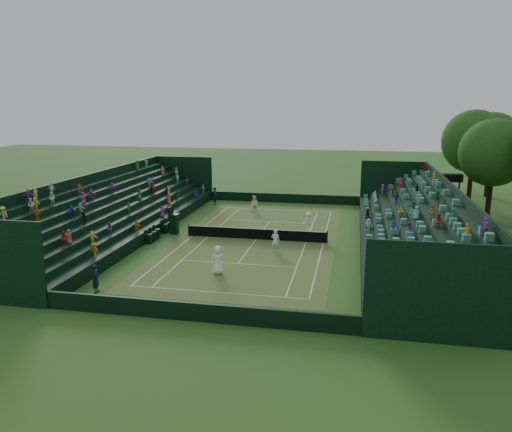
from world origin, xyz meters
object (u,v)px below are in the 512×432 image
object	(u,v)px
umpire_chair	(174,221)
player_near_west	(218,260)
player_far_west	(254,204)
player_far_east	(309,222)
tennis_net	(256,234)
player_near_east	(275,241)

from	to	relation	value
umpire_chair	player_near_west	xyz separation A→B (m)	(6.46, -9.21, -0.15)
player_far_west	player_far_east	distance (m)	9.04
tennis_net	player_near_west	size ratio (longest dim) A/B	6.12
umpire_chair	player_near_east	size ratio (longest dim) A/B	1.48
player_near_west	player_near_east	distance (m)	6.38
player_near_west	player_far_west	distance (m)	18.93
player_near_west	player_near_east	world-z (taller)	player_near_west
umpire_chair	player_near_west	size ratio (longest dim) A/B	1.36
umpire_chair	player_far_east	size ratio (longest dim) A/B	1.49
player_near_east	umpire_chair	bearing A→B (deg)	-19.66
tennis_net	player_far_east	world-z (taller)	player_far_east
player_near_west	player_far_west	world-z (taller)	player_near_west
tennis_net	umpire_chair	size ratio (longest dim) A/B	4.51
umpire_chair	player_far_east	xyz separation A→B (m)	(11.23, 3.05, -0.24)
tennis_net	umpire_chair	bearing A→B (deg)	175.92
player_near_west	player_far_east	world-z (taller)	player_near_west
player_far_east	player_near_west	bearing A→B (deg)	-127.60
umpire_chair	player_far_east	distance (m)	11.64
player_far_west	player_far_east	xyz separation A→B (m)	(6.15, -6.62, 0.01)
umpire_chair	player_near_west	bearing A→B (deg)	-54.93
player_near_west	player_far_west	size ratio (longest dim) A/B	1.10
tennis_net	player_near_east	bearing A→B (deg)	-55.20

